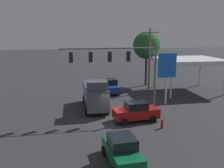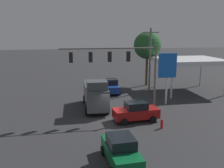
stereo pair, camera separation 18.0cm
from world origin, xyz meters
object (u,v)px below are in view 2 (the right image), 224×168
Objects in this scene: hatchback_crossing at (112,86)px; street_tree at (147,46)px; sedan_waiting at (121,150)px; sedan_far at (136,111)px; utility_pole at (150,58)px; price_sign at (167,68)px; traffic_signal_assembly at (118,62)px; delivery_truck at (95,94)px; fire_hydrant at (162,124)px.

hatchback_crossing is 0.45× the size of street_tree.
sedan_waiting and sedan_far have the same top height.
utility_pole is at bearing 77.79° from street_tree.
price_sign is at bearing 89.64° from utility_pole.
sedan_waiting is at bearing -7.19° from hatchback_crossing.
street_tree is (-9.15, -23.19, 5.43)m from sedan_waiting.
hatchback_crossing is at bearing -96.37° from traffic_signal_assembly.
price_sign is at bearing 41.46° from hatchback_crossing.
price_sign is at bearing 143.26° from sedan_waiting.
traffic_signal_assembly is 10.49m from sedan_waiting.
delivery_truck is 15.22m from street_tree.
utility_pole is at bearing -90.36° from price_sign.
utility_pole is 21.20m from sedan_waiting.
sedan_far is at bearing 44.18° from price_sign.
sedan_far is at bearing 65.86° from utility_pole.
price_sign is at bearing 93.42° from delivery_truck.
fire_hydrant is (-3.26, 3.91, -5.15)m from traffic_signal_assembly.
fire_hydrant is (-5.24, 6.89, -1.26)m from delivery_truck.
sedan_far is at bearing 37.77° from delivery_truck.
utility_pole reaches higher than sedan_waiting.
street_tree reaches higher than delivery_truck.
sedan_waiting is 1.00× the size of sedan_far.
utility_pole is at bearing -118.49° from sedan_far.
sedan_waiting is (8.27, 19.14, -3.84)m from utility_pole.
fire_hydrant is (3.30, 7.26, -3.94)m from price_sign.
hatchback_crossing is at bearing 1.07° from utility_pole.
delivery_truck reaches higher than fire_hydrant.
sedan_waiting is 7.29m from fire_hydrant.
traffic_signal_assembly is 11.02× the size of fire_hydrant.
sedan_far is at bearing 2.87° from hatchback_crossing.
price_sign is 0.71× the size of street_tree.
traffic_signal_assembly is 1.42× the size of delivery_truck.
traffic_signal_assembly is 7.24m from fire_hydrant.
price_sign is (0.04, 6.53, -0.41)m from utility_pole.
fire_hydrant is (-1.80, 2.29, -0.51)m from sedan_far.
utility_pole is 10.25× the size of fire_hydrant.
utility_pole is 4.44m from street_tree.
delivery_truck reaches higher than hatchback_crossing.
traffic_signal_assembly is 5.12m from sedan_far.
fire_hydrant is at bearing 38.24° from delivery_truck.
sedan_waiting is at bearing 79.81° from traffic_signal_assembly.
delivery_truck is at bearing -56.26° from traffic_signal_assembly.
street_tree is (-0.92, -10.59, 2.00)m from price_sign.
fire_hydrant is at bearing 133.78° from sedan_waiting.
traffic_signal_assembly reaches higher than fire_hydrant.
traffic_signal_assembly is 11.90m from utility_pole.
sedan_far is 5.79m from delivery_truck.
utility_pole is 1.48× the size of price_sign.
sedan_far is at bearing 131.88° from traffic_signal_assembly.
utility_pole is 1.32× the size of delivery_truck.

